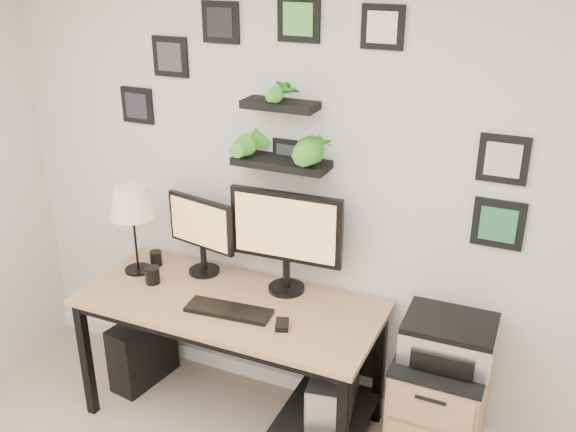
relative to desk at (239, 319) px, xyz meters
The scene contains 14 objects.
room 0.79m from the desk, 35.89° to the left, with size 4.00×4.00×4.00m.
desk is the anchor object (origin of this frame).
monitor_left 0.53m from the desk, 150.70° to the left, with size 0.44×0.20×0.45m.
monitor_right 0.53m from the desk, 43.90° to the left, with size 0.61×0.21×0.57m.
keyboard 0.19m from the desk, 82.03° to the right, with size 0.44×0.14×0.02m, color black.
mouse 0.38m from the desk, 24.80° to the right, with size 0.06×0.10×0.03m, color black.
table_lamp 0.86m from the desk, behind, with size 0.25×0.25×0.51m.
mug 0.54m from the desk, behind, with size 0.08×0.08×0.09m, color black.
pen_cup 0.66m from the desk, 166.71° to the left, with size 0.07×0.07×0.09m, color black.
pc_tower_black 0.81m from the desk, behind, with size 0.18×0.42×0.42m, color black.
pc_tower_grey 0.67m from the desk, ahead, with size 0.28×0.50×0.47m.
file_cabinet 1.12m from the desk, ahead, with size 0.43×0.53×0.67m.
printer 1.10m from the desk, ahead, with size 0.43×0.35×0.19m.
wall_decor 1.10m from the desk, 54.45° to the left, with size 2.22×0.18×1.10m.
Camera 1 is at (1.00, -0.90, 2.48)m, focal length 40.00 mm.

